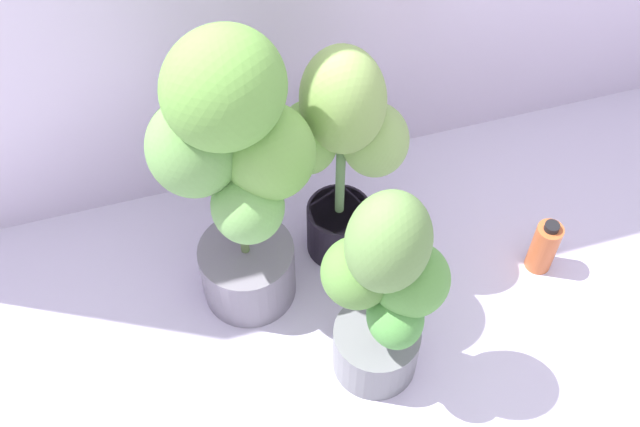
# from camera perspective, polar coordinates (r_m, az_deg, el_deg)

# --- Properties ---
(ground_plane) EXTENTS (8.00, 8.00, 0.00)m
(ground_plane) POSITION_cam_1_polar(r_m,az_deg,el_deg) (2.17, 5.65, -12.37)
(ground_plane) COLOR silver
(ground_plane) RESTS_ON ground
(potted_plant_center) EXTENTS (0.36, 0.30, 0.71)m
(potted_plant_center) POSITION_cam_1_polar(r_m,az_deg,el_deg) (1.86, 4.81, -5.85)
(potted_plant_center) COLOR slate
(potted_plant_center) RESTS_ON ground
(potted_plant_back_left) EXTENTS (0.46, 0.34, 0.96)m
(potted_plant_back_left) POSITION_cam_1_polar(r_m,az_deg,el_deg) (1.87, -6.31, 3.20)
(potted_plant_back_left) COLOR slate
(potted_plant_back_left) RESTS_ON ground
(potted_plant_back_center) EXTENTS (0.38, 0.31, 0.78)m
(potted_plant_back_center) POSITION_cam_1_polar(r_m,az_deg,el_deg) (2.04, 1.70, 5.13)
(potted_plant_back_center) COLOR black
(potted_plant_back_center) RESTS_ON ground
(nutrient_bottle) EXTENTS (0.08, 0.08, 0.20)m
(nutrient_bottle) POSITION_cam_1_polar(r_m,az_deg,el_deg) (2.37, 16.30, -2.38)
(nutrient_bottle) COLOR #C85E2F
(nutrient_bottle) RESTS_ON ground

